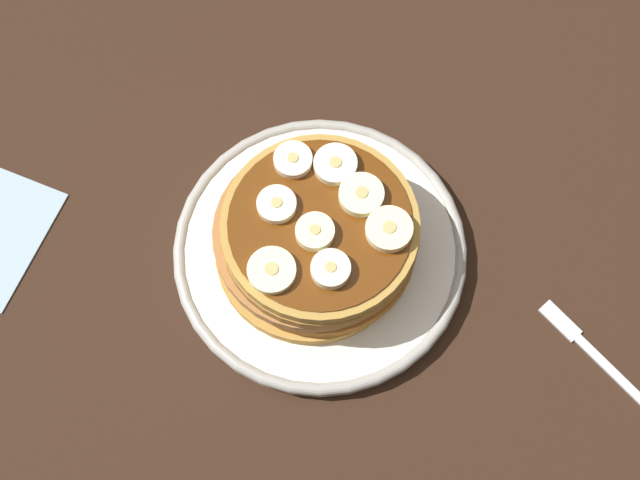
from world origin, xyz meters
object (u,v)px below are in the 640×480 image
Objects in this scene: plate at (320,251)px; banana_slice_4 at (389,230)px; banana_slice_0 at (310,230)px; banana_slice_3 at (275,208)px; banana_slice_2 at (331,269)px; pancake_stack at (318,238)px; banana_slice_7 at (361,195)px; banana_slice_1 at (335,165)px; banana_slice_6 at (272,271)px; fork at (598,357)px; banana_slice_5 at (293,160)px.

banana_slice_4 is (-4.88, -1.28, 6.26)cm from plate.
banana_slice_4 is at bearing -157.13° from banana_slice_0.
plate is 7.88× the size of banana_slice_3.
banana_slice_2 reaches higher than banana_slice_3.
pancake_stack is 4.77× the size of banana_slice_7.
banana_slice_1 is 3.13cm from banana_slice_7.
banana_slice_1 is 9.51cm from banana_slice_6.
banana_slice_1 is at bearing -87.26° from banana_slice_0.
fork is (-20.86, 2.73, -6.92)cm from banana_slice_7.
banana_slice_1 is 24.92cm from fork.
banana_slice_0 is at bearing 22.87° from banana_slice_4.
pancake_stack is (0.05, 0.18, 3.20)cm from plate.
banana_slice_7 is at bearing -121.29° from banana_slice_0.
plate is 22.90cm from fork.
pancake_stack is 1.32× the size of fork.
banana_slice_4 is 1.03× the size of banana_slice_7.
banana_slice_4 is 3.36cm from banana_slice_7.
banana_slice_3 is 27.21cm from fork.
banana_slice_6 is (-2.01, 8.62, -0.04)cm from banana_slice_5.
banana_slice_0 is at bearing 167.45° from banana_slice_3.
banana_slice_4 is (-5.55, 3.35, 0.02)cm from banana_slice_1.
banana_slice_1 is 6.49cm from banana_slice_4.
fork is at bearing -178.73° from pancake_stack.
plate is 7.80cm from banana_slice_1.
plate is 7.36cm from banana_slice_2.
fork is (-20.76, -3.50, -6.95)cm from banana_slice_2.
fork is (-26.64, 3.47, -6.86)cm from banana_slice_5.
banana_slice_2 is 0.98× the size of banana_slice_3.
banana_slice_2 is 6.23cm from banana_slice_7.
plate is 7.90× the size of banana_slice_5.
banana_slice_2 is 0.98× the size of banana_slice_5.
banana_slice_3 and banana_slice_6 have the same top height.
banana_slice_5 is at bearing -49.87° from banana_slice_2.
plate is 8.03× the size of banana_slice_2.
banana_slice_4 is 19.31cm from fork.
banana_slice_2 is 6.28cm from banana_slice_3.
banana_slice_2 is at bearing 152.48° from banana_slice_3.
pancake_stack is 5.76cm from banana_slice_6.
pancake_stack is 5.46× the size of banana_slice_3.
banana_slice_5 is (3.70, -3.98, 3.00)cm from pancake_stack.
banana_slice_2 is 0.82× the size of banana_slice_6.
banana_slice_1 is 1.12× the size of banana_slice_3.
banana_slice_5 is at bearing -45.36° from plate.
banana_slice_7 is (0.10, -6.23, -0.03)cm from banana_slice_2.
banana_slice_6 is at bearing 42.68° from banana_slice_4.
banana_slice_1 is at bearing -82.62° from pancake_stack.
banana_slice_0 is 3.37cm from banana_slice_2.
banana_slice_4 is (-8.32, -1.55, 0.06)cm from banana_slice_3.
banana_slice_2 is (-2.80, 7.81, 0.06)cm from banana_slice_1.
banana_slice_2 is 5.24cm from banana_slice_4.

